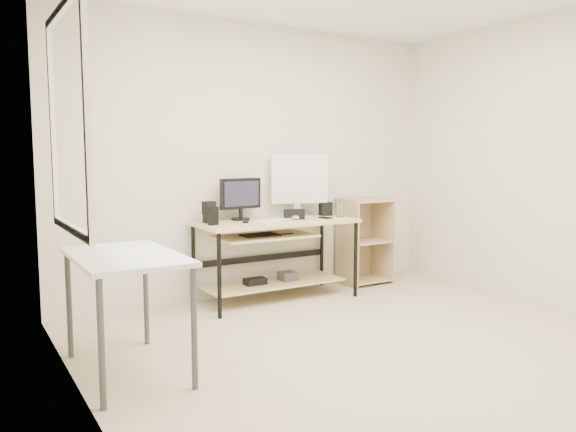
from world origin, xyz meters
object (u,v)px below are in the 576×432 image
at_px(white_imac, 300,181).
at_px(audio_controller, 213,216).
at_px(side_table, 125,267).
at_px(black_monitor, 241,196).
at_px(shelf_unit, 362,240).
at_px(desk, 274,243).

height_order(white_imac, audio_controller, white_imac).
distance_m(side_table, black_monitor, 1.92).
relative_size(black_monitor, audio_controller, 2.67).
bearing_deg(shelf_unit, audio_controller, -174.27).
distance_m(side_table, audio_controller, 1.48).
height_order(side_table, audio_controller, audio_controller).
bearing_deg(audio_controller, desk, -14.85).
bearing_deg(black_monitor, desk, -47.40).
distance_m(desk, side_table, 1.97).
distance_m(side_table, shelf_unit, 3.09).
relative_size(desk, shelf_unit, 1.67).
distance_m(desk, shelf_unit, 1.19).
bearing_deg(audio_controller, black_monitor, 13.89).
xyz_separation_m(desk, shelf_unit, (1.18, 0.16, -0.09)).
xyz_separation_m(desk, audio_controller, (-0.61, -0.02, 0.29)).
height_order(desk, side_table, same).
xyz_separation_m(desk, side_table, (-1.65, -1.06, 0.13)).
bearing_deg(black_monitor, audio_controller, -156.80).
relative_size(desk, white_imac, 2.45).
bearing_deg(white_imac, shelf_unit, 13.42).
bearing_deg(audio_controller, shelf_unit, -10.89).
bearing_deg(audio_controller, white_imac, -5.27).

